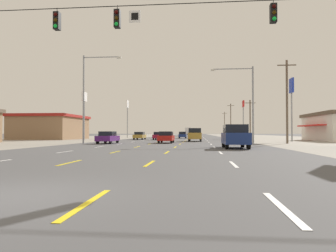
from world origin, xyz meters
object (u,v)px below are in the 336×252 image
(suv_inner_right_midfar, at_px, (195,135))
(sedan_inner_left_far, at_px, (159,136))
(pole_sign_right_row_2, at_px, (243,110))
(sedan_far_left_near, at_px, (108,137))
(sedan_far_left_farther, at_px, (140,136))
(streetlight_right_row_0, at_px, (248,98))
(box_truck_center_turn_distant_b, at_px, (189,131))
(pole_sign_left_row_1, at_px, (84,103))
(suv_far_right_nearest, at_px, (235,136))
(streetlight_left_row_0, at_px, (87,92))
(hatchback_center_turn_farthest, at_px, (183,135))
(pole_sign_left_row_2, at_px, (127,109))
(sedan_center_turn_mid, at_px, (166,137))
(sedan_inner_right_distant_a, at_px, (196,135))
(pole_sign_right_row_1, at_px, (292,94))

(suv_inner_right_midfar, xyz_separation_m, sedan_inner_left_far, (-6.73, 9.86, -0.27))
(suv_inner_right_midfar, relative_size, pole_sign_right_row_2, 0.56)
(sedan_far_left_near, distance_m, sedan_far_left_farther, 21.59)
(sedan_inner_left_far, bearing_deg, streetlight_right_row_0, -57.38)
(box_truck_center_turn_distant_b, relative_size, pole_sign_left_row_1, 0.80)
(suv_far_right_nearest, height_order, streetlight_left_row_0, streetlight_left_row_0)
(pole_sign_left_row_1, bearing_deg, streetlight_right_row_0, -36.28)
(hatchback_center_turn_farthest, xyz_separation_m, streetlight_right_row_0, (9.33, -35.51, 4.58))
(suv_inner_right_midfar, bearing_deg, pole_sign_left_row_1, 155.61)
(sedan_inner_left_far, distance_m, pole_sign_left_row_2, 25.10)
(sedan_center_turn_mid, xyz_separation_m, pole_sign_left_row_1, (-17.23, 17.50, 6.16))
(pole_sign_left_row_2, bearing_deg, sedan_inner_right_distant_a, -16.79)
(box_truck_center_turn_distant_b, bearing_deg, streetlight_right_row_0, -83.64)
(pole_sign_left_row_2, bearing_deg, sedan_far_left_near, -80.26)
(suv_inner_right_midfar, xyz_separation_m, pole_sign_left_row_1, (-20.77, 9.42, 5.89))
(box_truck_center_turn_distant_b, height_order, pole_sign_left_row_1, pole_sign_left_row_1)
(sedan_inner_right_distant_a, relative_size, pole_sign_right_row_1, 0.48)
(sedan_far_left_near, height_order, hatchback_center_turn_farthest, hatchback_center_turn_farthest)
(sedan_far_left_farther, bearing_deg, sedan_inner_right_distant_a, 55.55)
(pole_sign_left_row_1, bearing_deg, box_truck_center_turn_distant_b, 74.84)
(pole_sign_left_row_1, distance_m, streetlight_left_row_0, 21.30)
(streetlight_left_row_0, relative_size, streetlight_right_row_0, 1.19)
(sedan_far_left_near, xyz_separation_m, suv_inner_right_midfar, (10.32, 10.70, 0.27))
(sedan_inner_left_far, bearing_deg, pole_sign_right_row_1, -22.99)
(suv_far_right_nearest, xyz_separation_m, suv_inner_right_midfar, (-3.58, 20.67, 0.00))
(sedan_far_left_near, xyz_separation_m, sedan_inner_right_distant_a, (10.34, 36.92, 0.00))
(suv_inner_right_midfar, distance_m, pole_sign_left_row_1, 23.55)
(pole_sign_right_row_1, bearing_deg, sedan_inner_right_distant_a, 119.63)
(suv_inner_right_midfar, height_order, streetlight_right_row_0, streetlight_right_row_0)
(pole_sign_right_row_2, bearing_deg, sedan_far_left_farther, -144.53)
(sedan_inner_right_distant_a, height_order, streetlight_left_row_0, streetlight_left_row_0)
(suv_inner_right_midfar, relative_size, sedan_inner_left_far, 1.09)
(hatchback_center_turn_farthest, height_order, box_truck_center_turn_distant_b, box_truck_center_turn_distant_b)
(pole_sign_left_row_2, bearing_deg, sedan_far_left_farther, -71.09)
(hatchback_center_turn_farthest, bearing_deg, streetlight_right_row_0, -75.27)
(pole_sign_left_row_2, height_order, streetlight_left_row_0, streetlight_left_row_0)
(pole_sign_left_row_2, xyz_separation_m, pole_sign_right_row_1, (32.00, -30.64, -0.27))
(pole_sign_left_row_2, xyz_separation_m, streetlight_right_row_0, (23.82, -41.93, -1.94))
(sedan_far_left_near, bearing_deg, streetlight_left_row_0, 173.72)
(sedan_inner_left_far, distance_m, pole_sign_left_row_1, 15.33)
(hatchback_center_turn_farthest, bearing_deg, sedan_inner_left_far, -103.43)
(hatchback_center_turn_farthest, distance_m, pole_sign_left_row_2, 17.14)
(box_truck_center_turn_distant_b, xyz_separation_m, streetlight_right_row_0, (9.44, -84.68, 3.53))
(suv_inner_right_midfar, bearing_deg, sedan_inner_right_distant_a, 89.96)
(hatchback_center_turn_farthest, bearing_deg, pole_sign_left_row_1, -138.42)
(suv_far_right_nearest, height_order, box_truck_center_turn_distant_b, box_truck_center_turn_distant_b)
(box_truck_center_turn_distant_b, distance_m, streetlight_right_row_0, 85.27)
(suv_inner_right_midfar, relative_size, pole_sign_right_row_1, 0.52)
(box_truck_center_turn_distant_b, bearing_deg, sedan_far_left_near, -94.80)
(pole_sign_right_row_1, distance_m, streetlight_right_row_0, 14.05)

